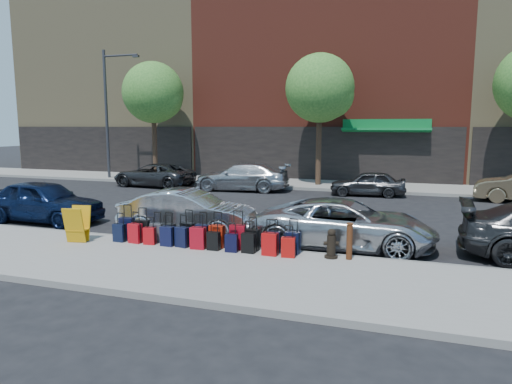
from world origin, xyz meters
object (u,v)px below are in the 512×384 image
(car_near_1, at_px, (188,212))
(car_far_1, at_px, (241,177))
(car_far_0, at_px, (154,175))
(fire_hydrant, at_px, (331,244))
(display_rack, at_px, (77,225))
(car_near_2, at_px, (346,224))
(suitcase_front_5, at_px, (202,235))
(car_far_2, at_px, (368,183))
(tree_center, at_px, (322,90))
(tree_left, at_px, (155,94))
(car_near_0, at_px, (43,201))
(bollard, at_px, (349,241))
(streetlight, at_px, (109,107))

(car_near_1, distance_m, car_far_1, 10.16)
(car_far_0, bearing_deg, fire_hydrant, 50.86)
(display_rack, height_order, car_near_1, car_near_1)
(car_near_2, bearing_deg, suitcase_front_5, 111.12)
(car_far_2, bearing_deg, car_near_2, -3.16)
(tree_center, xyz_separation_m, car_near_2, (3.05, -12.70, -4.72))
(tree_left, xyz_separation_m, fire_hydrant, (13.41, -14.35, -4.92))
(tree_left, bearing_deg, car_near_0, -77.73)
(car_far_0, bearing_deg, car_far_1, 94.99)
(suitcase_front_5, height_order, car_near_2, car_near_2)
(bollard, xyz_separation_m, car_near_2, (-0.31, 1.64, 0.07))
(bollard, distance_m, car_near_0, 11.27)
(car_far_0, bearing_deg, car_far_2, 96.04)
(tree_left, height_order, fire_hydrant, tree_left)
(tree_left, relative_size, tree_center, 1.00)
(suitcase_front_5, distance_m, car_far_0, 14.35)
(tree_left, relative_size, suitcase_front_5, 7.71)
(tree_left, bearing_deg, streetlight, -166.61)
(display_rack, height_order, car_near_0, car_near_0)
(suitcase_front_5, bearing_deg, streetlight, 138.24)
(suitcase_front_5, height_order, car_far_2, car_far_2)
(fire_hydrant, xyz_separation_m, bollard, (0.45, 0.01, 0.13))
(car_far_0, bearing_deg, display_rack, 26.55)
(suitcase_front_5, xyz_separation_m, car_near_0, (-7.08, 1.70, 0.31))
(tree_center, height_order, suitcase_front_5, tree_center)
(car_far_2, bearing_deg, display_rack, -33.76)
(car_near_0, bearing_deg, tree_center, -30.02)
(tree_center, distance_m, car_near_2, 13.88)
(suitcase_front_5, height_order, car_far_0, car_far_0)
(streetlight, height_order, car_far_1, streetlight)
(bollard, relative_size, display_rack, 0.91)
(streetlight, height_order, car_near_0, streetlight)
(bollard, height_order, car_far_0, car_far_0)
(fire_hydrant, height_order, car_near_1, car_near_1)
(tree_center, xyz_separation_m, streetlight, (-13.44, -0.70, -0.75))
(bollard, height_order, car_near_2, car_near_2)
(car_far_1, bearing_deg, display_rack, -7.13)
(fire_hydrant, xyz_separation_m, car_near_2, (0.14, 1.65, 0.20))
(tree_center, height_order, display_rack, tree_center)
(car_far_0, relative_size, car_far_2, 1.30)
(car_near_0, bearing_deg, car_far_2, -44.56)
(streetlight, height_order, car_near_1, streetlight)
(fire_hydrant, distance_m, car_near_1, 5.13)
(tree_left, distance_m, car_far_2, 14.36)
(streetlight, relative_size, car_near_1, 1.84)
(fire_hydrant, distance_m, car_near_2, 1.67)
(car_near_0, distance_m, car_far_1, 10.66)
(tree_center, xyz_separation_m, bollard, (3.36, -14.34, -4.79))
(tree_left, relative_size, car_far_2, 1.98)
(car_far_1, height_order, car_far_2, car_far_1)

